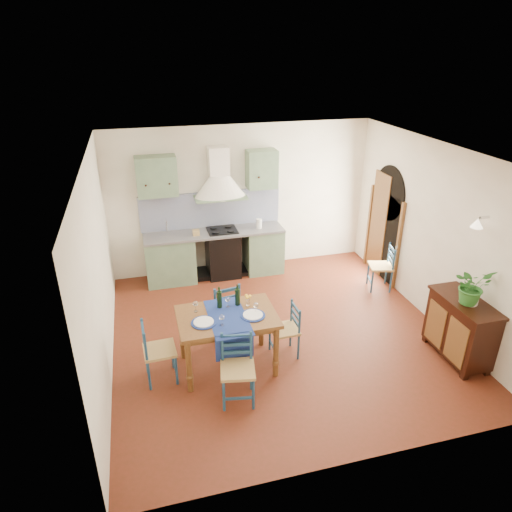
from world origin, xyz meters
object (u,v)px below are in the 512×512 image
Objects in this scene: dining_table at (227,322)px; chair_near at (238,368)px; potted_plant at (472,286)px; sideboard at (460,327)px.

dining_table reaches higher than chair_near.
chair_near is (-0.01, -0.64, -0.27)m from dining_table.
potted_plant is (3.19, -0.04, 0.73)m from chair_near.
chair_near is 0.86× the size of sideboard.
chair_near is at bearing -179.74° from sideboard.
chair_near is at bearing -91.24° from dining_table.
dining_table is 3.28m from potted_plant.
potted_plant is at bearing -0.64° from chair_near.
sideboard is (3.18, -0.63, -0.23)m from dining_table.
sideboard is (3.20, 0.01, 0.04)m from chair_near.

